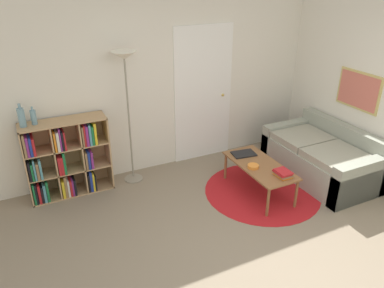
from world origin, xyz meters
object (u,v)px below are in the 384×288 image
bowl (253,166)px  coffee_table (260,167)px  floor_lamp (125,72)px  bottle_middle (34,117)px  laptop (244,154)px  couch (324,158)px  bookshelf (64,160)px  bottle_left (22,117)px

bowl → coffee_table: bearing=12.8°
coffee_table → bowl: (-0.13, -0.03, 0.06)m
floor_lamp → bottle_middle: bearing=176.5°
floor_lamp → laptop: 1.93m
couch → coffee_table: couch is taller
bookshelf → couch: bearing=-18.3°
bowl → bottle_left: 2.89m
coffee_table → bottle_middle: bearing=156.1°
floor_lamp → bowl: (1.28, -1.09, -1.13)m
couch → bowl: 1.24m
floor_lamp → coffee_table: floor_lamp is taller
bowl → couch: bearing=0.4°
coffee_table → bowl: bearing=-167.2°
laptop → bottle_left: 2.86m
floor_lamp → coffee_table: (1.41, -1.06, -1.19)m
coffee_table → bottle_middle: (-2.56, 1.13, 0.75)m
coffee_table → bottle_left: 3.01m
laptop → bowl: bowl is taller
floor_lamp → couch: (2.51, -1.08, -1.29)m
floor_lamp → laptop: floor_lamp is taller
bottle_middle → bowl: bearing=-25.5°
coffee_table → floor_lamp: bearing=143.0°
bookshelf → coffee_table: (2.29, -1.10, -0.12)m
coffee_table → laptop: (-0.03, 0.34, 0.05)m
floor_lamp → bowl: size_ratio=12.43×
laptop → bowl: 0.38m
bookshelf → floor_lamp: size_ratio=0.58×
coffee_table → bowl: 0.14m
coffee_table → bottle_left: bearing=157.6°
couch → bottle_middle: bottle_middle is taller
bottle_middle → bookshelf: bearing=-6.2°
bowl → floor_lamp: bearing=139.6°
coffee_table → bottle_middle: bottle_middle is taller
couch → laptop: (-1.13, 0.36, 0.15)m
bookshelf → couch: 3.59m
bookshelf → laptop: bookshelf is taller
bottle_left → bottle_middle: bearing=10.1°
bottle_left → bottle_middle: size_ratio=1.29×
laptop → bowl: (-0.10, -0.37, 0.01)m
bookshelf → bowl: 2.45m
laptop → coffee_table: bearing=-85.3°
bookshelf → bottle_left: 0.76m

